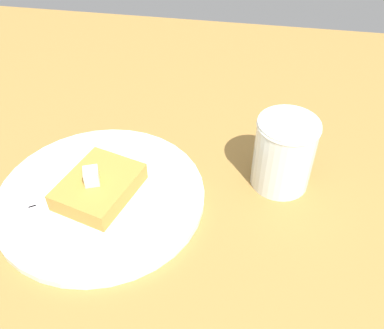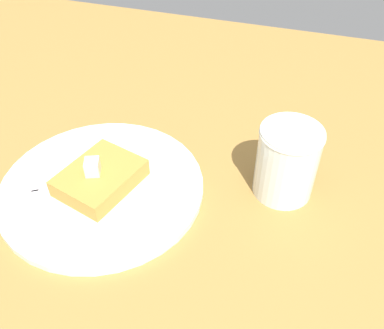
% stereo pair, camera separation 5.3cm
% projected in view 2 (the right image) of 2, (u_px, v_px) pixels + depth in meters
% --- Properties ---
extents(table_surface, '(1.23, 1.23, 0.02)m').
position_uv_depth(table_surface, '(52.00, 217.00, 0.55)').
color(table_surface, olive).
rests_on(table_surface, ground).
extents(plate, '(0.27, 0.27, 0.01)m').
position_uv_depth(plate, '(102.00, 187.00, 0.56)').
color(plate, silver).
rests_on(plate, table_surface).
extents(toast_slice_center, '(0.11, 0.12, 0.02)m').
position_uv_depth(toast_slice_center, '(100.00, 178.00, 0.55)').
color(toast_slice_center, '#B18034').
rests_on(toast_slice_center, plate).
extents(butter_pat_primary, '(0.02, 0.02, 0.02)m').
position_uv_depth(butter_pat_primary, '(92.00, 167.00, 0.53)').
color(butter_pat_primary, '#F3EBC7').
rests_on(butter_pat_primary, toast_slice_center).
extents(fork, '(0.10, 0.14, 0.00)m').
position_uv_depth(fork, '(38.00, 197.00, 0.54)').
color(fork, silver).
rests_on(fork, plate).
extents(syrup_jar, '(0.08, 0.08, 0.10)m').
position_uv_depth(syrup_jar, '(286.00, 165.00, 0.54)').
color(syrup_jar, '#391407').
rests_on(syrup_jar, table_surface).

